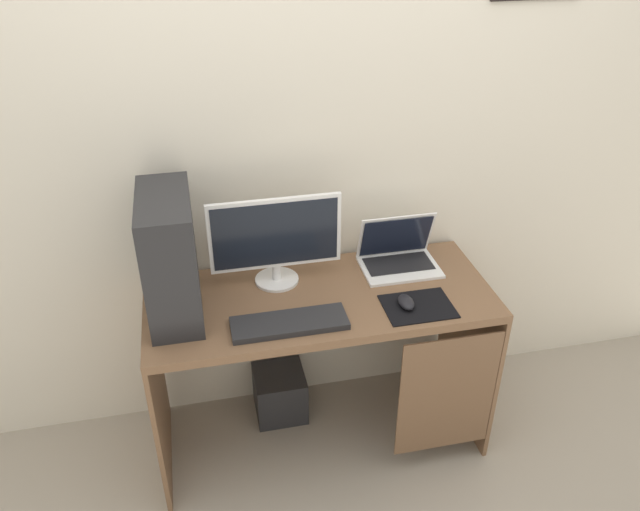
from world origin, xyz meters
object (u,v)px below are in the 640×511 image
monitor (275,240)px  subwoofer (280,393)px  laptop (398,256)px  mouse_left (406,302)px  keyboard (289,323)px  pc_tower (170,257)px

monitor → subwoofer: size_ratio=2.28×
subwoofer → monitor: bearing=-83.9°
monitor → laptop: bearing=1.9°
monitor → mouse_left: bearing=-31.4°
laptop → keyboard: size_ratio=0.75×
pc_tower → mouse_left: pc_tower is taller
pc_tower → mouse_left: size_ratio=4.85×
laptop → subwoofer: (-0.51, 0.02, -0.68)m
mouse_left → subwoofer: 0.86m
mouse_left → subwoofer: bearing=145.2°
pc_tower → monitor: pc_tower is taller
laptop → keyboard: (-0.51, -0.31, -0.03)m
laptop → pc_tower: bearing=-172.3°
subwoofer → pc_tower: bearing=-159.5°
monitor → keyboard: monitor is taller
pc_tower → subwoofer: (0.39, 0.15, -0.87)m
monitor → subwoofer: bearing=96.1°
mouse_left → subwoofer: (-0.45, 0.31, -0.66)m
pc_tower → laptop: 0.93m
pc_tower → laptop: pc_tower is taller
pc_tower → laptop: (0.90, 0.12, -0.19)m
keyboard → subwoofer: 0.73m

